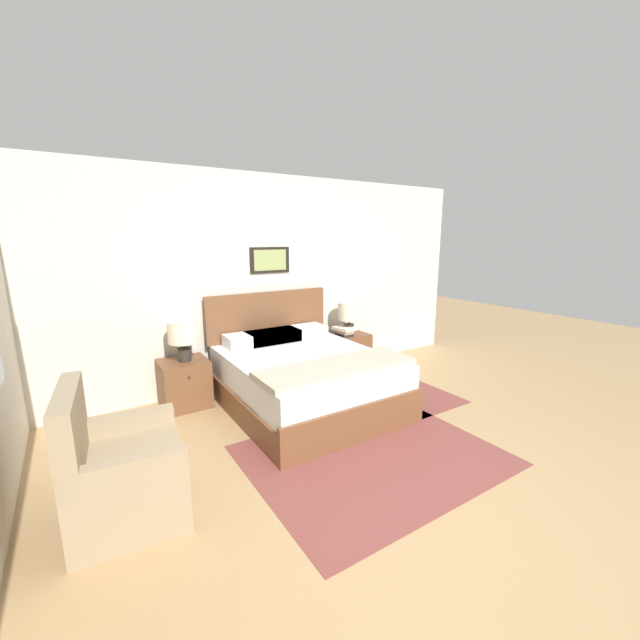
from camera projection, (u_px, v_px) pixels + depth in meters
name	position (u px, v px, depth m)	size (l,w,h in m)	color
ground_plane	(428.00, 529.00, 2.54)	(16.00, 16.00, 0.00)	tan
wall_back	(243.00, 282.00, 4.80)	(6.96, 0.09, 2.60)	beige
area_rug_main	(373.00, 455.00, 3.38)	(2.07, 1.66, 0.01)	brown
area_rug_bedside	(401.00, 391.00, 4.78)	(0.90, 1.35, 0.01)	brown
bed	(304.00, 377.00, 4.32)	(1.61, 1.91, 1.18)	brown
armchair	(121.00, 473.00, 2.60)	(0.76, 0.83, 0.94)	#998466
nightstand_near_window	(185.00, 383.00, 4.32)	(0.50, 0.48, 0.53)	brown
nightstand_by_door	(348.00, 352.00, 5.50)	(0.50, 0.48, 0.53)	brown
table_lamp_near_window	(183.00, 334.00, 4.19)	(0.31, 0.31, 0.44)	#2D2823
table_lamp_by_door	(349.00, 313.00, 5.35)	(0.31, 0.31, 0.44)	#2D2823
book_thick_bottom	(344.00, 334.00, 5.34)	(0.18, 0.26, 0.03)	#232328
book_hardcover_middle	(344.00, 332.00, 5.33)	(0.18, 0.24, 0.04)	beige
book_novel_upper	(344.00, 329.00, 5.33)	(0.27, 0.31, 0.04)	silver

